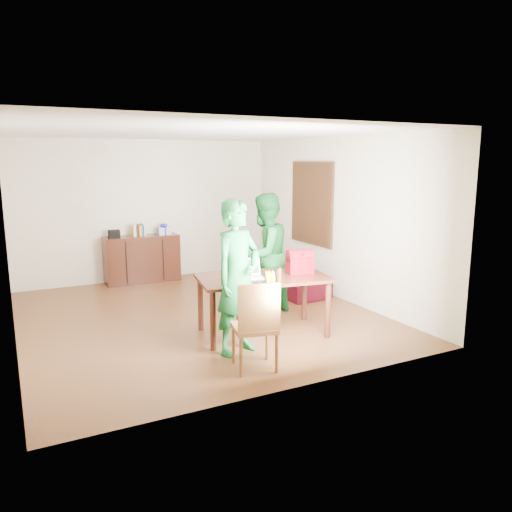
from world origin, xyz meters
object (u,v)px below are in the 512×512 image
person_near (238,277)px  red_bag (300,264)px  bottle (279,274)px  person_far (265,255)px  sofa (286,276)px  table (263,284)px  chair (255,343)px  laptop (250,275)px

person_near → red_bag: bearing=-1.7°
bottle → person_far: bearing=71.2°
bottle → sofa: bearing=57.4°
table → sofa: 2.39m
chair → person_far: bearing=71.2°
red_bag → person_near: bearing=-152.1°
table → person_far: bearing=70.3°
red_bag → sofa: (0.91, 1.90, -0.66)m
table → bottle: size_ratio=10.02×
table → sofa: (1.45, 1.85, -0.43)m
table → red_bag: (0.54, -0.05, 0.23)m
table → person_far: size_ratio=1.00×
table → bottle: 0.37m
laptop → sofa: bearing=62.5°
chair → red_bag: bearing=51.0°
red_bag → sofa: 2.21m
person_near → sofa: person_near is taller
red_bag → table: bearing=-176.6°
table → person_near: bearing=-132.7°
chair → laptop: size_ratio=2.68×
chair → red_bag: red_bag is taller
person_near → person_far: 1.59m
table → laptop: bearing=-168.3°
chair → table: bearing=70.1°
person_near → person_far: bearing=29.4°
chair → sofa: (2.07, 2.84, -0.03)m
chair → person_far: (1.06, 1.77, 0.62)m
laptop → red_bag: red_bag is taller
chair → red_bag: size_ratio=2.94×
person_far → laptop: person_far is taller
person_near → chair: bearing=-116.0°
table → bottle: bearing=-67.7°
laptop → person_near: bearing=-116.8°
table → laptop: (-0.20, -0.01, 0.15)m
person_near → sofa: size_ratio=1.02×
chair → bottle: size_ratio=5.60×
person_far → table: bearing=37.9°
person_near → sofa: (2.02, 2.29, -0.67)m
laptop → bottle: bearing=-35.1°
chair → person_near: size_ratio=0.55×
person_near → sofa: 3.13m
table → sofa: size_ratio=1.00×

